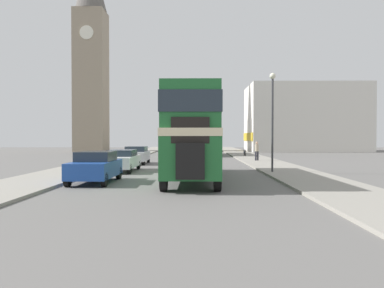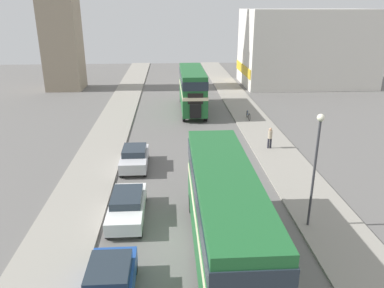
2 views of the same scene
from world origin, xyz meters
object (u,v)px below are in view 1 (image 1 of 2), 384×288
at_px(pedestrian_walking, 257,150).
at_px(church_tower, 91,49).
at_px(car_parked_near, 95,167).
at_px(double_decker_bus, 192,129).
at_px(car_parked_far, 136,155).
at_px(car_parked_mid, 122,160).
at_px(bus_distant, 197,134).
at_px(street_lamp, 273,107).
at_px(bicycle_on_pavement, 245,153).

distance_m(pedestrian_walking, church_tower, 35.74).
bearing_deg(car_parked_near, church_tower, 106.03).
height_order(double_decker_bus, car_parked_far, double_decker_bus).
bearing_deg(car_parked_mid, car_parked_far, 91.34).
bearing_deg(car_parked_near, bus_distant, 79.98).
xyz_separation_m(bus_distant, car_parked_far, (-4.94, -14.86, -1.87)).
relative_size(car_parked_mid, pedestrian_walking, 2.66).
relative_size(car_parked_near, church_tower, 0.13).
relative_size(car_parked_near, pedestrian_walking, 2.35).
bearing_deg(bus_distant, car_parked_far, -108.40).
distance_m(car_parked_far, street_lamp, 12.84).
height_order(bus_distant, car_parked_near, bus_distant).
height_order(car_parked_far, pedestrian_walking, pedestrian_walking).
xyz_separation_m(double_decker_bus, car_parked_far, (-4.67, 10.82, -1.87)).
height_order(car_parked_far, street_lamp, street_lamp).
bearing_deg(double_decker_bus, bus_distant, 89.39).
height_order(bus_distant, church_tower, church_tower).
bearing_deg(car_parked_near, double_decker_bus, 21.54).
xyz_separation_m(car_parked_near, car_parked_far, (-0.09, 12.63, -0.02)).
bearing_deg(double_decker_bus, car_parked_mid, 137.49).
bearing_deg(pedestrian_walking, bicycle_on_pavement, 90.24).
height_order(double_decker_bus, bicycle_on_pavement, double_decker_bus).
distance_m(street_lamp, church_tower, 42.65).
bearing_deg(bus_distant, double_decker_bus, -90.61).
bearing_deg(street_lamp, bicycle_on_pavement, 87.58).
height_order(car_parked_near, church_tower, church_tower).
xyz_separation_m(pedestrian_walking, church_tower, (-21.61, 24.39, 14.67)).
relative_size(bicycle_on_pavement, street_lamp, 0.30).
height_order(bus_distant, pedestrian_walking, bus_distant).
distance_m(car_parked_far, church_tower, 33.09).
height_order(car_parked_near, pedestrian_walking, pedestrian_walking).
bearing_deg(church_tower, pedestrian_walking, -48.45).
relative_size(double_decker_bus, bicycle_on_pavement, 6.32).
bearing_deg(bicycle_on_pavement, church_tower, 142.84).
height_order(double_decker_bus, car_parked_mid, double_decker_bus).
distance_m(double_decker_bus, bicycle_on_pavement, 22.49).
relative_size(pedestrian_walking, street_lamp, 0.28).
bearing_deg(car_parked_near, car_parked_far, 90.40).
bearing_deg(car_parked_near, bicycle_on_pavement, 66.67).
bearing_deg(pedestrian_walking, double_decker_bus, -112.23).
distance_m(double_decker_bus, car_parked_near, 5.26).
xyz_separation_m(car_parked_near, car_parked_mid, (0.07, 5.95, -0.05)).
bearing_deg(church_tower, bus_distant, -37.18).
distance_m(bicycle_on_pavement, street_lamp, 19.31).
bearing_deg(car_parked_far, church_tower, 112.65).
bearing_deg(bicycle_on_pavement, bus_distant, 142.88).
relative_size(double_decker_bus, car_parked_near, 2.85).
relative_size(bus_distant, car_parked_far, 2.54).
height_order(bus_distant, car_parked_mid, bus_distant).
height_order(car_parked_near, bicycle_on_pavement, car_parked_near).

